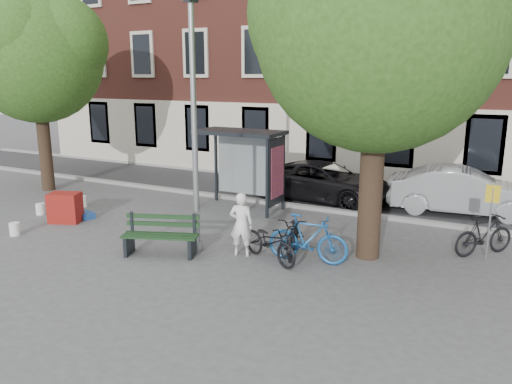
{
  "coord_description": "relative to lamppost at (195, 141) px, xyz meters",
  "views": [
    {
      "loc": [
        6.94,
        -10.05,
        4.37
      ],
      "look_at": [
        1.1,
        1.13,
        1.4
      ],
      "focal_mm": 35.0,
      "sensor_mm": 36.0,
      "label": 1
    }
  ],
  "objects": [
    {
      "name": "bucket_a",
      "position": [
        -5.18,
        -1.39,
        -2.6
      ],
      "size": [
        0.35,
        0.35,
        0.36
      ],
      "primitive_type": "cylinder",
      "rotation": [
        0.0,
        0.0,
        0.31
      ],
      "color": "white",
      "rests_on": "ground"
    },
    {
      "name": "bucket_b",
      "position": [
        -6.33,
        0.41,
        -2.6
      ],
      "size": [
        0.34,
        0.34,
        0.36
      ],
      "primitive_type": "cylinder",
      "rotation": [
        0.0,
        0.0,
        0.23
      ],
      "color": "white",
      "rests_on": "ground"
    },
    {
      "name": "notice_sign",
      "position": [
        6.6,
        2.63,
        -1.46
      ],
      "size": [
        0.32,
        0.04,
        1.85
      ],
      "rotation": [
        0.0,
        0.0,
        -0.04
      ],
      "color": "#9EA0A3",
      "rests_on": "ground"
    },
    {
      "name": "red_stand",
      "position": [
        -4.94,
        0.2,
        -2.33
      ],
      "size": [
        1.06,
        0.89,
        0.9
      ],
      "primitive_type": "cube",
      "rotation": [
        0.0,
        0.0,
        0.38
      ],
      "color": "maroon",
      "rests_on": "ground"
    },
    {
      "name": "lamppost",
      "position": [
        0.0,
        0.0,
        0.0
      ],
      "size": [
        0.28,
        0.35,
        6.11
      ],
      "color": "#9EA0A3",
      "rests_on": "ground"
    },
    {
      "name": "tree_right",
      "position": [
        4.01,
        1.38,
        2.83
      ],
      "size": [
        5.76,
        5.6,
        8.2
      ],
      "color": "black",
      "rests_on": "ground"
    },
    {
      "name": "curb_near",
      "position": [
        0.0,
        5.0,
        -2.72
      ],
      "size": [
        40.0,
        0.25,
        0.12
      ],
      "primitive_type": "cube",
      "color": "gray",
      "rests_on": "ground"
    },
    {
      "name": "ground",
      "position": [
        0.0,
        0.0,
        -2.78
      ],
      "size": [
        90.0,
        90.0,
        0.0
      ],
      "primitive_type": "plane",
      "color": "#4C4C4F",
      "rests_on": "ground"
    },
    {
      "name": "bus_shelter",
      "position": [
        -0.61,
        4.11,
        -0.87
      ],
      "size": [
        2.85,
        1.45,
        2.62
      ],
      "color": "#1E2328",
      "rests_on": "ground"
    },
    {
      "name": "car_dark",
      "position": [
        1.09,
        6.37,
        -2.1
      ],
      "size": [
        5.11,
        2.75,
        1.36
      ],
      "primitive_type": "imported",
      "rotation": [
        0.0,
        0.0,
        1.47
      ],
      "color": "black",
      "rests_on": "ground"
    },
    {
      "name": "car_silver",
      "position": [
        5.62,
        6.73,
        -2.03
      ],
      "size": [
        4.72,
        2.11,
        1.5
      ],
      "primitive_type": "imported",
      "rotation": [
        0.0,
        0.0,
        1.69
      ],
      "color": "#9A9DA1",
      "rests_on": "ground"
    },
    {
      "name": "bike_a",
      "position": [
        2.0,
        0.13,
        -2.3
      ],
      "size": [
        1.94,
        1.36,
        0.97
      ],
      "primitive_type": "imported",
      "rotation": [
        0.0,
        0.0,
        1.13
      ],
      "color": "black",
      "rests_on": "ground"
    },
    {
      "name": "blue_crate",
      "position": [
        -4.72,
        0.75,
        -2.68
      ],
      "size": [
        0.64,
        0.54,
        0.2
      ],
      "primitive_type": "cube",
      "rotation": [
        0.0,
        0.0,
        -0.28
      ],
      "color": "#1F4792",
      "rests_on": "ground"
    },
    {
      "name": "bike_b",
      "position": [
        2.82,
        0.49,
        -2.2
      ],
      "size": [
        2.0,
        0.77,
        1.17
      ],
      "primitive_type": "imported",
      "rotation": [
        0.0,
        0.0,
        1.68
      ],
      "color": "#194F8C",
      "rests_on": "ground"
    },
    {
      "name": "building_row",
      "position": [
        0.0,
        13.0,
        4.22
      ],
      "size": [
        30.0,
        8.0,
        14.0
      ],
      "primitive_type": "cube",
      "color": "brown",
      "rests_on": "ground"
    },
    {
      "name": "bike_c",
      "position": [
        2.3,
        0.89,
        -2.27
      ],
      "size": [
        1.23,
        2.06,
        1.02
      ],
      "primitive_type": "imported",
      "rotation": [
        0.0,
        0.0,
        0.3
      ],
      "color": "black",
      "rests_on": "ground"
    },
    {
      "name": "painter",
      "position": [
        1.2,
        0.16,
        -1.98
      ],
      "size": [
        0.67,
        0.53,
        1.6
      ],
      "primitive_type": "imported",
      "rotation": [
        0.0,
        0.0,
        3.43
      ],
      "color": "white",
      "rests_on": "ground"
    },
    {
      "name": "road",
      "position": [
        0.0,
        7.0,
        -2.78
      ],
      "size": [
        40.0,
        4.0,
        0.01
      ],
      "primitive_type": "cube",
      "color": "#28282B",
      "rests_on": "ground"
    },
    {
      "name": "bench",
      "position": [
        -0.61,
        -0.71,
        -2.34
      ],
      "size": [
        1.95,
        1.22,
        0.96
      ],
      "rotation": [
        0.0,
        0.0,
        0.37
      ],
      "color": "#1E2328",
      "rests_on": "ground"
    },
    {
      "name": "bucket_c",
      "position": [
        -5.88,
        1.77,
        -2.6
      ],
      "size": [
        0.32,
        0.32,
        0.36
      ],
      "primitive_type": "cylinder",
      "rotation": [
        0.0,
        0.0,
        0.15
      ],
      "color": "silver",
      "rests_on": "ground"
    },
    {
      "name": "tree_left",
      "position": [
        -8.99,
        2.88,
        2.43
      ],
      "size": [
        5.18,
        4.86,
        7.4
      ],
      "color": "black",
      "rests_on": "ground"
    },
    {
      "name": "bike_d",
      "position": [
        6.5,
        2.96,
        -2.26
      ],
      "size": [
        1.55,
        1.6,
        1.04
      ],
      "primitive_type": "imported",
      "rotation": [
        0.0,
        0.0,
        2.39
      ],
      "color": "black",
      "rests_on": "ground"
    },
    {
      "name": "curb_far",
      "position": [
        0.0,
        9.0,
        -2.72
      ],
      "size": [
        40.0,
        0.25,
        0.12
      ],
      "primitive_type": "cube",
      "color": "gray",
      "rests_on": "ground"
    }
  ]
}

